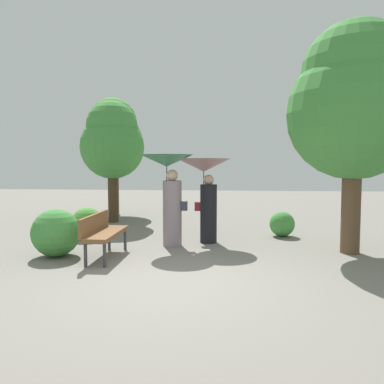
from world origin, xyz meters
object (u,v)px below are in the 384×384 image
(person_left, at_px, (169,182))
(person_right, at_px, (205,180))
(tree_near_left, at_px, (113,136))
(tree_mid_left, at_px, (112,141))
(park_bench, at_px, (103,231))
(tree_near_right, at_px, (354,101))

(person_left, distance_m, person_right, 0.86)
(tree_near_left, height_order, tree_mid_left, tree_near_left)
(person_left, xyz_separation_m, tree_mid_left, (-2.23, 3.15, 1.10))
(park_bench, distance_m, tree_mid_left, 4.87)
(tree_near_right, relative_size, tree_mid_left, 1.23)
(tree_near_left, relative_size, tree_near_right, 0.90)
(park_bench, relative_size, tree_near_right, 0.33)
(person_right, distance_m, tree_near_right, 3.43)
(tree_near_left, bearing_deg, person_left, -60.97)
(person_left, relative_size, tree_near_left, 0.48)
(person_left, xyz_separation_m, tree_near_left, (-2.77, 4.98, 1.40))
(park_bench, distance_m, tree_near_right, 5.49)
(person_right, xyz_separation_m, tree_near_right, (2.96, -0.75, 1.57))
(tree_mid_left, bearing_deg, person_right, -42.45)
(park_bench, height_order, tree_near_right, tree_near_right)
(person_right, distance_m, tree_near_left, 5.93)
(person_left, height_order, tree_mid_left, tree_mid_left)
(tree_near_right, xyz_separation_m, tree_mid_left, (-5.95, 3.48, -0.51))
(person_left, relative_size, tree_near_right, 0.44)
(tree_near_right, bearing_deg, tree_near_left, 140.63)
(tree_near_left, relative_size, tree_mid_left, 1.11)
(person_right, relative_size, park_bench, 1.27)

